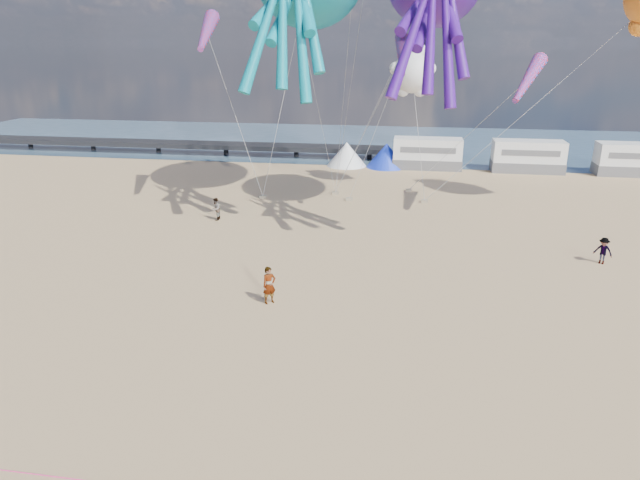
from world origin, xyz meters
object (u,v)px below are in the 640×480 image
Objects in this scene: beachgoer_2 at (603,251)px; windsock_right at (402,55)px; sandbag_e at (335,193)px; kite_panda at (412,73)px; sandbag_a at (263,197)px; standing_person at (269,285)px; beachgoer_1 at (216,209)px; sandbag_c at (425,201)px; motorhome_0 at (427,153)px; tent_white at (347,154)px; motorhome_1 at (528,156)px; windsock_mid at (528,79)px; motorhome_2 at (634,159)px; windsock_left at (207,32)px; tent_blue at (386,155)px; sandbag_b at (349,199)px; sandbag_d at (409,190)px.

windsock_right reaches higher than beachgoer_2.
sandbag_e is 11.24m from kite_panda.
standing_person is at bearing -74.40° from sandbag_a.
beachgoer_1 is 16.13m from sandbag_c.
beachgoer_2 is (24.17, -4.54, -0.03)m from beachgoer_1.
motorhome_0 reaches higher than sandbag_e.
kite_panda reaches higher than standing_person.
tent_white is at bearing 120.38° from sandbag_c.
motorhome_0 is 13.20× the size of sandbag_e.
motorhome_1 is 19.52m from windsock_mid.
sandbag_a is 12.80m from sandbag_c.
motorhome_2 is 26.53m from beachgoer_2.
kite_panda reaches higher than beachgoer_2.
motorhome_0 is 3.61× the size of standing_person.
sandbag_e is (0.30, 21.04, -0.80)m from standing_person.
windsock_left is at bearing -167.49° from beachgoer_1.
windsock_left is at bearing -124.49° from tent_blue.
sandbag_e is at bearing 127.59° from sandbag_b.
beachgoer_1 reaches higher than beachgoer_2.
beachgoer_1 is 3.18× the size of sandbag_b.
beachgoer_2 is (9.37, -24.71, -0.73)m from motorhome_0.
motorhome_0 is 12.67m from kite_panda.
standing_person is at bearing -113.87° from windsock_right.
sandbag_c is at bearing -11.10° from sandbag_e.
windsock_mid is (13.14, -5.66, 9.47)m from sandbag_e.
tent_blue reaches higher than sandbag_e.
tent_blue is at bearing 73.17° from sandbag_e.
beachgoer_2 reaches higher than sandbag_a.
sandbag_c is at bearing 168.70° from windsock_mid.
beachgoer_2 is 3.07× the size of sandbag_a.
sandbag_a is at bearing -156.70° from motorhome_2.
sandbag_c is (7.68, -13.09, -1.09)m from tent_white.
sandbag_c is (-19.32, -13.09, -1.39)m from motorhome_2.
standing_person is 18.97m from beachgoer_2.
tent_blue is (-23.00, 0.00, -0.30)m from motorhome_2.
tent_blue is 12.93m from kite_panda.
motorhome_1 is 1.04× the size of windsock_left.
tent_white is 32.72m from standing_person.
windsock_mid is at bearing -72.07° from motorhome_0.
sandbag_a is 15.79m from windsock_right.
sandbag_e is at bearing -122.82° from motorhome_0.
sandbag_d is 13.66m from windsock_right.
kite_panda is 16.15m from windsock_left.
motorhome_1 is at bearing 23.13° from windsock_left.
tent_white reaches higher than standing_person.
sandbag_e is at bearing 134.04° from beachgoer_1.
kite_panda is at bearing -77.06° from tent_blue.
windsock_right reaches higher than standing_person.
sandbag_b is 0.09× the size of kite_panda.
standing_person reaches higher than sandbag_d.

